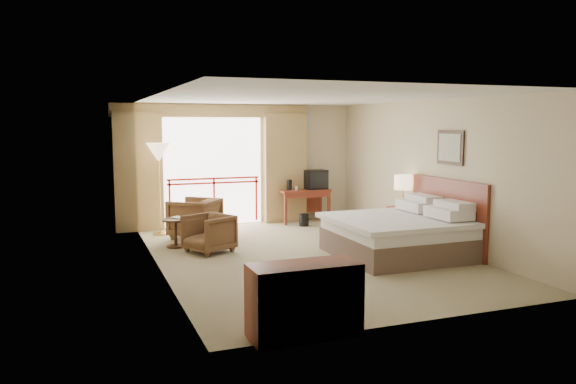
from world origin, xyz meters
name	(u,v)px	position (x,y,z in m)	size (l,w,h in m)	color
floor	(306,255)	(0.00, 0.00, 0.00)	(7.00, 7.00, 0.00)	gray
ceiling	(307,97)	(0.00, 0.00, 2.70)	(7.00, 7.00, 0.00)	white
wall_back	(248,164)	(0.00, 3.50, 1.35)	(5.00, 5.00, 0.00)	beige
wall_front	(426,205)	(0.00, -3.50, 1.35)	(5.00, 5.00, 0.00)	beige
wall_left	(157,183)	(-2.50, 0.00, 1.35)	(7.00, 7.00, 0.00)	beige
wall_right	(430,173)	(2.50, 0.00, 1.35)	(7.00, 7.00, 0.00)	beige
balcony_door	(214,172)	(-0.80, 3.48, 1.20)	(2.40, 2.40, 0.00)	white
balcony_railing	(214,189)	(-0.80, 3.46, 0.81)	(2.09, 0.03, 1.02)	red
curtain_left	(138,172)	(-2.45, 3.35, 1.25)	(1.00, 0.26, 2.50)	olive
curtain_right	(285,168)	(0.85, 3.35, 1.25)	(1.00, 0.26, 2.50)	olive
valance	(214,111)	(-0.80, 3.38, 2.55)	(4.40, 0.22, 0.28)	olive
hvac_vent	(301,120)	(1.30, 3.47, 2.35)	(0.50, 0.04, 0.50)	silver
bed	(400,234)	(1.50, -0.60, 0.38)	(2.13, 2.06, 0.97)	brown
headboard	(447,215)	(2.46, -0.60, 0.65)	(0.06, 2.10, 1.30)	maroon
framed_art	(450,148)	(2.47, -0.60, 1.85)	(0.04, 0.72, 0.60)	black
nightstand	(403,224)	(2.28, 0.53, 0.32)	(0.45, 0.54, 0.64)	maroon
table_lamp	(403,183)	(2.28, 0.58, 1.12)	(0.35, 0.35, 0.61)	tan
phone	(406,206)	(2.23, 0.38, 0.69)	(0.19, 0.15, 0.08)	black
desk	(303,196)	(1.22, 3.15, 0.59)	(1.16, 0.56, 0.76)	maroon
tv	(316,180)	(1.52, 3.09, 0.98)	(0.49, 0.39, 0.45)	black
coffee_maker	(289,185)	(0.87, 3.09, 0.88)	(0.11, 0.11, 0.24)	black
cup	(296,188)	(1.02, 3.04, 0.80)	(0.07, 0.07, 0.09)	white
wastebasket	(304,220)	(1.03, 2.61, 0.14)	(0.22, 0.22, 0.27)	black
armchair_far	(195,238)	(-1.50, 2.19, 0.00)	(0.85, 0.87, 0.80)	#4D311E
armchair_near	(209,252)	(-1.52, 0.82, 0.00)	(0.72, 0.74, 0.68)	#4D311E
side_table	(175,228)	(-2.00, 1.44, 0.36)	(0.48, 0.48, 0.53)	black
book	(175,219)	(-2.00, 1.44, 0.53)	(0.18, 0.24, 0.02)	white
floor_lamp	(158,156)	(-2.10, 2.74, 1.61)	(0.48, 0.48, 1.88)	tan
dresser	(304,300)	(-1.45, -3.44, 0.40)	(1.19, 0.50, 0.79)	maroon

